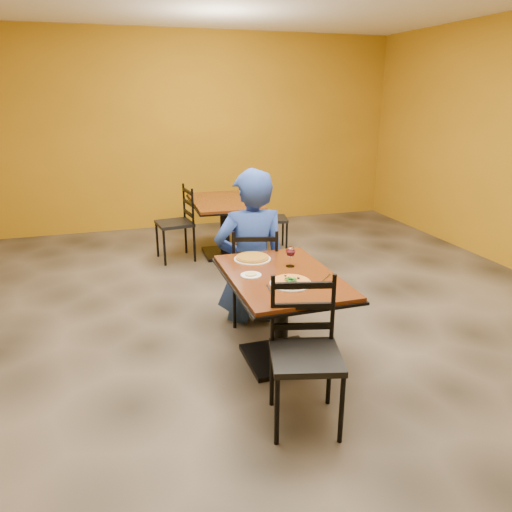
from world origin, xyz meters
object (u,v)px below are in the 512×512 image
object	(u,v)px
chair_main_far	(255,274)
diner	(251,246)
wine_glass	(290,256)
table_second	(225,214)
plate_main	(291,284)
pizza_far	(252,257)
pizza_main	(291,282)
side_plate	(251,275)
chair_second_left	(174,224)
chair_second_right	(272,219)
table_main	(281,297)
chair_main_near	(306,358)
plate_far	(252,259)

from	to	relation	value
chair_main_far	diner	bearing A→B (deg)	-48.17
chair_main_far	wine_glass	world-z (taller)	chair_main_far
table_second	plate_main	size ratio (longest dim) A/B	4.18
pizza_far	pizza_main	bearing A→B (deg)	-80.06
chair_main_far	pizza_main	bearing A→B (deg)	103.96
table_second	side_plate	distance (m)	2.81
pizza_main	side_plate	bearing A→B (deg)	132.32
table_second	pizza_far	size ratio (longest dim) A/B	4.63
table_second	plate_main	world-z (taller)	plate_main
chair_second_left	pizza_main	distance (m)	3.05
chair_second_right	pizza_main	size ratio (longest dim) A/B	3.09
diner	wine_glass	distance (m)	0.70
table_main	side_plate	xyz separation A→B (m)	(-0.24, 0.04, 0.20)
chair_second_right	plate_main	distance (m)	3.16
chair_second_right	chair_second_left	bearing A→B (deg)	102.21
chair_main_near	plate_main	distance (m)	0.65
chair_second_right	plate_far	size ratio (longest dim) A/B	2.83
table_main	chair_second_right	xyz separation A→B (m)	(0.90, 2.80, -0.12)
table_second	chair_second_left	distance (m)	0.67
table_second	chair_second_right	distance (m)	0.68
table_second	plate_far	distance (m)	2.43
chair_second_left	side_plate	bearing A→B (deg)	-2.77
pizza_main	plate_far	size ratio (longest dim) A/B	0.92
pizza_main	side_plate	size ratio (longest dim) A/B	1.77
diner	plate_main	xyz separation A→B (m)	(-0.01, -1.05, 0.03)
chair_main_near	table_main	bearing A→B (deg)	95.91
chair_main_far	pizza_main	distance (m)	1.05
pizza_far	side_plate	xyz separation A→B (m)	(-0.12, -0.36, -0.02)
chair_second_left	pizza_main	xyz separation A→B (m)	(0.43, -3.01, 0.29)
table_second	plate_main	distance (m)	3.03
table_second	chair_main_far	size ratio (longest dim) A/B	1.39
diner	chair_main_near	bearing A→B (deg)	88.12
chair_main_far	diner	size ratio (longest dim) A/B	0.64
pizza_main	plate_main	bearing A→B (deg)	0.00
chair_second_right	pizza_far	distance (m)	2.63
pizza_far	chair_main_far	bearing A→B (deg)	70.18
side_plate	wine_glass	world-z (taller)	wine_glass
diner	wine_glass	world-z (taller)	diner
plate_main	chair_main_near	bearing A→B (deg)	-101.34
diner	table_main	bearing A→B (deg)	92.26
plate_main	plate_far	bearing A→B (deg)	99.94
pizza_main	wine_glass	world-z (taller)	wine_glass
chair_main_near	chair_second_right	distance (m)	3.74
chair_second_left	wine_glass	bearing A→B (deg)	5.13
pizza_far	side_plate	world-z (taller)	pizza_far
table_main	chair_main_far	bearing A→B (deg)	88.04
plate_main	table_main	bearing A→B (deg)	88.15
plate_far	wine_glass	distance (m)	0.36
plate_far	plate_main	bearing A→B (deg)	-80.06
chair_second_right	plate_far	world-z (taller)	chair_second_right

